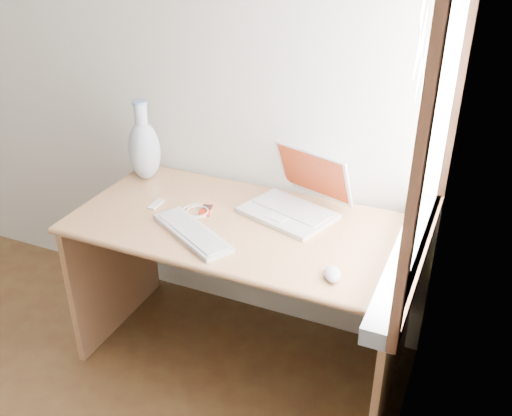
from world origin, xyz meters
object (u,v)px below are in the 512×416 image
at_px(external_keyboard, 192,232).
at_px(laptop, 292,198).
at_px(desk, 249,255).
at_px(vase, 144,148).

bearing_deg(external_keyboard, laptop, 80.29).
bearing_deg(desk, external_keyboard, -118.16).
xyz_separation_m(desk, laptop, (0.15, 0.10, 0.26)).
bearing_deg(laptop, vase, -162.77).
relative_size(laptop, vase, 1.13).
relative_size(external_keyboard, vase, 1.11).
height_order(laptop, vase, vase).
relative_size(desk, vase, 3.65).
relative_size(desk, laptop, 3.22).
xyz_separation_m(external_keyboard, vase, (-0.45, 0.36, 0.14)).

